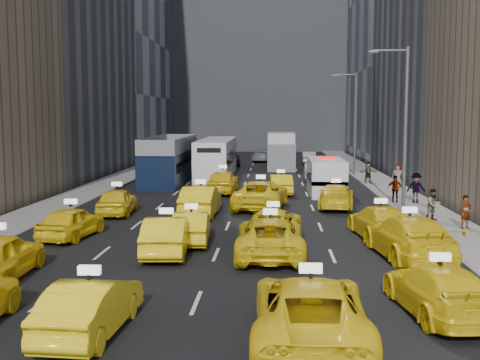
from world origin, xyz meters
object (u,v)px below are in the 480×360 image
object	(u,v)px
nypd_van	(326,177)
box_truck	(281,151)
city_bus	(217,158)
taxi_3	(439,290)
pedestrian_0	(466,212)
taxi_1	(90,306)
double_decker	(170,160)
taxi_2	(310,310)

from	to	relation	value
nypd_van	box_truck	distance (m)	19.20
city_bus	box_truck	size ratio (longest dim) A/B	1.63
nypd_van	box_truck	world-z (taller)	box_truck
taxi_3	nypd_van	world-z (taller)	nypd_van
city_bus	box_truck	bearing A→B (deg)	57.28
box_truck	nypd_van	bearing A→B (deg)	-82.91
box_truck	pedestrian_0	world-z (taller)	box_truck
taxi_1	pedestrian_0	size ratio (longest dim) A/B	2.74
taxi_1	box_truck	xyz separation A→B (m)	(5.28, 45.75, 1.05)
city_bus	pedestrian_0	xyz separation A→B (m)	(13.83, -23.63, -0.69)
taxi_3	double_decker	bearing A→B (deg)	-75.37
taxi_1	taxi_2	xyz separation A→B (m)	(5.40, -0.26, 0.10)
taxi_2	box_truck	distance (m)	46.02
taxi_1	taxi_3	world-z (taller)	taxi_1
taxi_2	taxi_3	size ratio (longest dim) A/B	1.21
taxi_2	city_bus	bearing A→B (deg)	-80.40
city_bus	box_truck	distance (m)	10.03
taxi_1	taxi_3	distance (m)	9.23
taxi_3	box_truck	world-z (taller)	box_truck
nypd_van	taxi_3	bearing A→B (deg)	-91.75
double_decker	pedestrian_0	size ratio (longest dim) A/B	7.90
city_bus	taxi_1	bearing A→B (deg)	-87.69
pedestrian_0	taxi_3	bearing A→B (deg)	-135.01
double_decker	box_truck	bearing A→B (deg)	54.09
nypd_van	city_bus	bearing A→B (deg)	124.54
taxi_1	pedestrian_0	distance (m)	19.30
city_bus	taxi_2	bearing A→B (deg)	-79.56
taxi_3	pedestrian_0	size ratio (longest dim) A/B	3.06
taxi_3	double_decker	size ratio (longest dim) A/B	0.39
taxi_1	city_bus	world-z (taller)	city_bus
double_decker	box_truck	xyz separation A→B (m)	(9.05, 12.33, -0.02)
taxi_1	box_truck	world-z (taller)	box_truck
double_decker	box_truck	distance (m)	15.30
pedestrian_0	city_bus	bearing A→B (deg)	95.70
nypd_van	taxi_2	bearing A→B (deg)	-99.59
double_decker	pedestrian_0	distance (m)	26.07
nypd_van	double_decker	distance (m)	13.63
pedestrian_0	nypd_van	bearing A→B (deg)	87.80
taxi_1	double_decker	world-z (taller)	double_decker
taxi_2	taxi_3	world-z (taller)	taxi_2
taxi_2	pedestrian_0	bearing A→B (deg)	-118.80
taxi_3	city_bus	xyz separation A→B (m)	(-9.41, 35.52, 0.93)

